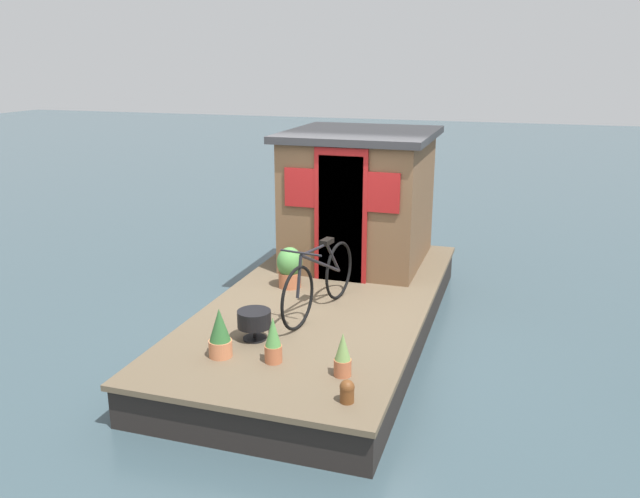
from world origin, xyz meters
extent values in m
plane|color=#384C54|center=(0.00, 0.00, 0.00)|extent=(60.00, 60.00, 0.00)
cube|color=brown|center=(0.00, 0.00, 0.45)|extent=(5.61, 2.60, 0.06)
cube|color=black|center=(0.00, 0.00, 0.21)|extent=(5.50, 2.55, 0.42)
cube|color=brown|center=(1.71, 0.00, 1.39)|extent=(1.98, 1.87, 1.81)
cube|color=#28282B|center=(1.71, 0.00, 2.35)|extent=(2.18, 2.07, 0.10)
cube|color=maroon|center=(0.70, 0.00, 1.33)|extent=(0.04, 0.60, 1.70)
cube|color=maroon|center=(0.69, 0.00, 1.38)|extent=(0.03, 0.72, 1.80)
cube|color=maroon|center=(0.70, -0.56, 1.73)|extent=(0.03, 0.44, 0.52)
cube|color=maroon|center=(0.70, 0.56, 1.73)|extent=(0.03, 0.44, 0.52)
torus|color=black|center=(-1.01, 0.00, 0.85)|extent=(0.72, 0.15, 0.73)
torus|color=black|center=(0.05, -0.17, 0.85)|extent=(0.72, 0.15, 0.73)
cylinder|color=black|center=(-0.44, -0.09, 1.08)|extent=(1.00, 0.19, 0.50)
cylinder|color=black|center=(-0.61, -0.06, 1.30)|extent=(0.65, 0.13, 0.07)
cylinder|color=black|center=(-0.12, -0.14, 1.06)|extent=(0.37, 0.09, 0.46)
cylinder|color=black|center=(-0.97, -0.01, 1.08)|extent=(0.13, 0.05, 0.47)
cube|color=black|center=(-0.29, -0.11, 1.31)|extent=(0.21, 0.13, 0.06)
cylinder|color=black|center=(-0.93, -0.01, 1.34)|extent=(0.10, 0.50, 0.02)
cylinder|color=#B2603D|center=(-1.87, -0.05, 0.57)|extent=(0.18, 0.18, 0.18)
cone|color=#4C8942|center=(-1.87, -0.05, 0.81)|extent=(0.16, 0.16, 0.30)
cylinder|color=#C6754C|center=(-1.91, 0.51, 0.57)|extent=(0.24, 0.24, 0.17)
cone|color=#2D602D|center=(-1.91, 0.51, 0.83)|extent=(0.22, 0.22, 0.34)
cylinder|color=#B2603D|center=(-1.93, -0.78, 0.57)|extent=(0.17, 0.17, 0.17)
cone|color=#70934C|center=(-1.93, -0.78, 0.78)|extent=(0.15, 0.15, 0.27)
cylinder|color=#B2603D|center=(0.26, 0.56, 0.58)|extent=(0.30, 0.30, 0.20)
ellipsoid|color=#4C8942|center=(0.26, 0.56, 0.83)|extent=(0.34, 0.34, 0.40)
cylinder|color=black|center=(-1.42, 0.35, 0.72)|extent=(0.36, 0.36, 0.18)
cylinder|color=black|center=(-1.42, 0.35, 0.56)|extent=(0.04, 0.04, 0.15)
cylinder|color=black|center=(-1.42, 0.35, 0.49)|extent=(0.25, 0.25, 0.02)
cylinder|color=brown|center=(-2.40, -0.95, 0.56)|extent=(0.13, 0.13, 0.14)
sphere|color=brown|center=(-2.40, -0.95, 0.63)|extent=(0.13, 0.13, 0.13)
camera|label=1|loc=(-7.33, -2.27, 3.39)|focal=36.47mm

